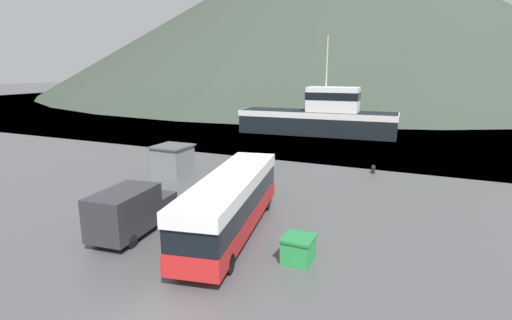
{
  "coord_description": "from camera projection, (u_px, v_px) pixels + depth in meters",
  "views": [
    {
      "loc": [
        7.77,
        -9.09,
        8.74
      ],
      "look_at": [
        -4.14,
        17.26,
        2.0
      ],
      "focal_mm": 28.0,
      "sensor_mm": 36.0,
      "label": 1
    }
  ],
  "objects": [
    {
      "name": "delivery_van",
      "position": [
        131.0,
        210.0,
        21.11
      ],
      "size": [
        2.77,
        5.72,
        2.58
      ],
      "rotation": [
        0.0,
        0.0,
        0.11
      ],
      "color": "#2D2D33",
      "rests_on": "ground"
    },
    {
      "name": "fishing_boat",
      "position": [
        320.0,
        117.0,
        52.67
      ],
      "size": [
        20.87,
        6.23,
        12.62
      ],
      "rotation": [
        0.0,
        0.0,
        1.64
      ],
      "color": "black",
      "rests_on": "water_surface"
    },
    {
      "name": "tour_bus",
      "position": [
        231.0,
        201.0,
        21.08
      ],
      "size": [
        4.71,
        11.95,
        3.22
      ],
      "rotation": [
        0.0,
        0.0,
        0.19
      ],
      "color": "red",
      "rests_on": "ground"
    },
    {
      "name": "dock_kiosk",
      "position": [
        173.0,
        161.0,
        32.24
      ],
      "size": [
        2.76,
        2.87,
        2.62
      ],
      "color": "slate",
      "rests_on": "ground"
    },
    {
      "name": "mooring_bollard",
      "position": [
        373.0,
        169.0,
        33.59
      ],
      "size": [
        0.37,
        0.37,
        0.72
      ],
      "color": "black",
      "rests_on": "ground"
    },
    {
      "name": "water_surface",
      "position": [
        414.0,
        92.0,
        142.65
      ],
      "size": [
        240.0,
        240.0,
        0.0
      ],
      "primitive_type": "plane",
      "color": "slate",
      "rests_on": "ground"
    },
    {
      "name": "hill_backdrop",
      "position": [
        335.0,
        10.0,
        151.25
      ],
      "size": [
        207.83,
        207.83,
        59.74
      ],
      "primitive_type": "cone",
      "color": "#333D33",
      "rests_on": "ground"
    },
    {
      "name": "storage_bin",
      "position": [
        298.0,
        249.0,
        18.25
      ],
      "size": [
        1.42,
        1.45,
        1.22
      ],
      "color": "green",
      "rests_on": "ground"
    }
  ]
}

